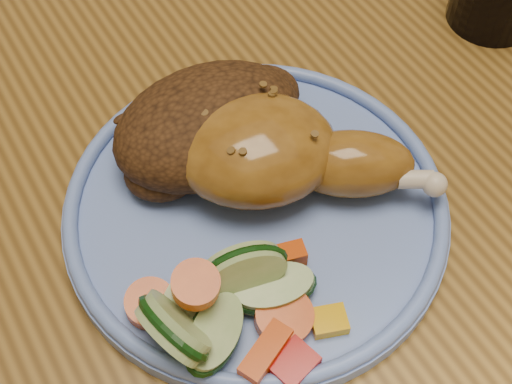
{
  "coord_description": "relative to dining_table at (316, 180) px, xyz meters",
  "views": [
    {
      "loc": [
        -0.22,
        -0.27,
        1.15
      ],
      "look_at": [
        -0.09,
        -0.05,
        0.78
      ],
      "focal_mm": 50.0,
      "sensor_mm": 36.0,
      "label": 1
    }
  ],
  "objects": [
    {
      "name": "plate",
      "position": [
        -0.09,
        -0.05,
        0.09
      ],
      "size": [
        0.25,
        0.25,
        0.01
      ],
      "primitive_type": "cylinder",
      "color": "#6585D2",
      "rests_on": "dining_table"
    },
    {
      "name": "plate_rim",
      "position": [
        -0.09,
        -0.05,
        0.1
      ],
      "size": [
        0.25,
        0.25,
        0.01
      ],
      "primitive_type": "torus",
      "color": "#6585D2",
      "rests_on": "plate"
    },
    {
      "name": "rice_pilaf",
      "position": [
        -0.09,
        0.01,
        0.12
      ],
      "size": [
        0.14,
        0.1,
        0.06
      ],
      "color": "#412510",
      "rests_on": "plate"
    },
    {
      "name": "chicken_leg",
      "position": [
        -0.06,
        -0.04,
        0.12
      ],
      "size": [
        0.16,
        0.15,
        0.06
      ],
      "color": "#93621F",
      "rests_on": "plate"
    },
    {
      "name": "vegetable_pile",
      "position": [
        -0.14,
        -0.11,
        0.11
      ],
      "size": [
        0.12,
        0.11,
        0.05
      ],
      "color": "#A50A05",
      "rests_on": "plate"
    },
    {
      "name": "dining_table",
      "position": [
        0.0,
        0.0,
        0.0
      ],
      "size": [
        0.9,
        1.4,
        0.75
      ],
      "color": "brown",
      "rests_on": "ground"
    }
  ]
}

